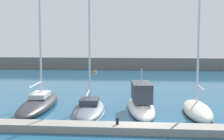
% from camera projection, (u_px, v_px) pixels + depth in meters
% --- Properties ---
extents(ground_plane, '(120.00, 120.00, 0.00)m').
position_uv_depth(ground_plane, '(137.00, 127.00, 21.56)').
color(ground_plane, '#1E567A').
extents(dock_pier, '(25.31, 1.54, 0.48)m').
position_uv_depth(dock_pier, '(137.00, 129.00, 20.31)').
color(dock_pier, gray).
rests_on(dock_pier, ground_plane).
extents(breakwater_seawall, '(108.00, 2.60, 2.31)m').
position_uv_depth(breakwater_seawall, '(140.00, 63.00, 63.14)').
color(breakwater_seawall, slate).
rests_on(breakwater_seawall, ground_plane).
extents(sailboat_charcoal_nearest, '(3.17, 10.26, 15.32)m').
position_uv_depth(sailboat_charcoal_nearest, '(39.00, 103.00, 27.75)').
color(sailboat_charcoal_nearest, '#2D2D33').
rests_on(sailboat_charcoal_nearest, ground_plane).
extents(sailboat_slate_second, '(3.17, 8.10, 14.35)m').
position_uv_depth(sailboat_slate_second, '(89.00, 108.00, 26.02)').
color(sailboat_slate_second, slate).
rests_on(sailboat_slate_second, ground_plane).
extents(motorboat_white_third, '(2.97, 8.77, 3.99)m').
position_uv_depth(motorboat_white_third, '(141.00, 104.00, 26.33)').
color(motorboat_white_third, white).
rests_on(motorboat_white_third, ground_plane).
extents(sailboat_ivory_fourth, '(2.17, 6.84, 14.44)m').
position_uv_depth(sailboat_ivory_fourth, '(197.00, 109.00, 25.05)').
color(sailboat_ivory_fourth, silver).
rests_on(sailboat_ivory_fourth, ground_plane).
extents(mooring_buoy_orange, '(0.67, 0.67, 0.67)m').
position_uv_depth(mooring_buoy_orange, '(95.00, 72.00, 57.07)').
color(mooring_buoy_orange, orange).
rests_on(mooring_buoy_orange, ground_plane).
extents(dock_bollard, '(0.20, 0.20, 0.44)m').
position_uv_depth(dock_bollard, '(117.00, 121.00, 20.38)').
color(dock_bollard, black).
rests_on(dock_bollard, dock_pier).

